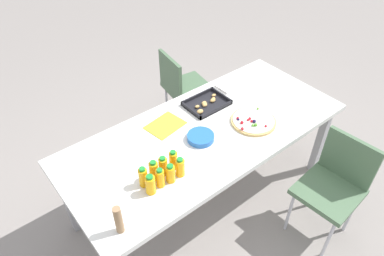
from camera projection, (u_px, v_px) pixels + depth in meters
name	position (u px, v px, depth m)	size (l,w,h in m)	color
ground_plane	(204.00, 196.00, 3.03)	(12.00, 12.00, 0.00)	gray
party_table	(206.00, 137.00, 2.60)	(2.10, 0.92, 0.73)	silver
chair_far_right	(182.00, 85.00, 3.41)	(0.45, 0.45, 0.83)	#4C6B4C
chair_near_right	(335.00, 182.00, 2.50)	(0.43, 0.43, 0.83)	#4C6B4C
juice_bottle_0	(150.00, 185.00, 2.10)	(0.06, 0.06, 0.14)	#F9AE14
juice_bottle_1	(160.00, 178.00, 2.13)	(0.05, 0.05, 0.14)	#FAAD14
juice_bottle_2	(170.00, 173.00, 2.16)	(0.06, 0.06, 0.13)	#FAAE14
juice_bottle_3	(180.00, 167.00, 2.20)	(0.06, 0.06, 0.14)	#F9AE14
juice_bottle_4	(143.00, 177.00, 2.14)	(0.05, 0.05, 0.14)	#F9AC14
juice_bottle_5	(154.00, 171.00, 2.18)	(0.06, 0.06, 0.14)	#F9AE14
juice_bottle_6	(163.00, 166.00, 2.21)	(0.06, 0.06, 0.14)	#F9AD14
juice_bottle_7	(173.00, 160.00, 2.24)	(0.05, 0.05, 0.14)	#FAAE14
fruit_pizza	(253.00, 121.00, 2.62)	(0.33, 0.33, 0.05)	tan
snack_tray	(206.00, 104.00, 2.78)	(0.33, 0.24, 0.04)	black
plate_stack	(201.00, 137.00, 2.48)	(0.19, 0.19, 0.04)	blue
napkin_stack	(227.00, 86.00, 2.97)	(0.15, 0.15, 0.02)	white
cardboard_tube	(119.00, 220.00, 1.87)	(0.04, 0.04, 0.19)	#9E7A56
paper_folder	(165.00, 125.00, 2.60)	(0.26, 0.20, 0.01)	yellow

